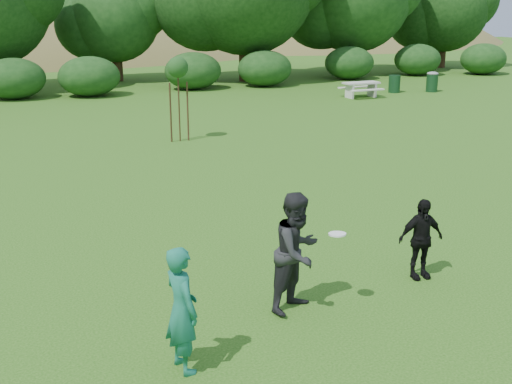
# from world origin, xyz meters

# --- Properties ---
(ground) EXTENTS (120.00, 120.00, 0.00)m
(ground) POSITION_xyz_m (0.00, 0.00, 0.00)
(ground) COLOR #19470C
(ground) RESTS_ON ground
(player_teal) EXTENTS (0.51, 0.68, 1.70)m
(player_teal) POSITION_xyz_m (-2.59, -0.66, 0.85)
(player_teal) COLOR #176851
(player_teal) RESTS_ON ground
(player_grey) EXTENTS (1.14, 1.06, 1.88)m
(player_grey) POSITION_xyz_m (-0.47, 0.30, 0.94)
(player_grey) COLOR black
(player_grey) RESTS_ON ground
(player_black) EXTENTS (0.86, 0.42, 1.42)m
(player_black) POSITION_xyz_m (2.00, 0.51, 0.71)
(player_black) COLOR black
(player_black) RESTS_ON ground
(trash_can_near) EXTENTS (0.60, 0.60, 0.90)m
(trash_can_near) POSITION_xyz_m (15.25, 20.28, 0.45)
(trash_can_near) COLOR #14391E
(trash_can_near) RESTS_ON ground
(frisbee) EXTENTS (0.27, 0.27, 0.04)m
(frisbee) POSITION_xyz_m (0.07, 0.03, 1.25)
(frisbee) COLOR white
(frisbee) RESTS_ON ground
(sapling) EXTENTS (0.70, 0.70, 2.85)m
(sapling) POSITION_xyz_m (1.45, 13.01, 2.42)
(sapling) COLOR #382415
(sapling) RESTS_ON ground
(picnic_table) EXTENTS (1.80, 1.48, 0.76)m
(picnic_table) POSITION_xyz_m (12.68, 19.42, 0.52)
(picnic_table) COLOR #B8B5A9
(picnic_table) RESTS_ON ground
(trash_can_lidded) EXTENTS (0.60, 0.60, 1.05)m
(trash_can_lidded) POSITION_xyz_m (17.24, 19.74, 0.54)
(trash_can_lidded) COLOR #14381C
(trash_can_lidded) RESTS_ON ground
(hillside) EXTENTS (150.00, 72.00, 52.00)m
(hillside) POSITION_xyz_m (-0.56, 68.45, -11.97)
(hillside) COLOR olive
(hillside) RESTS_ON ground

